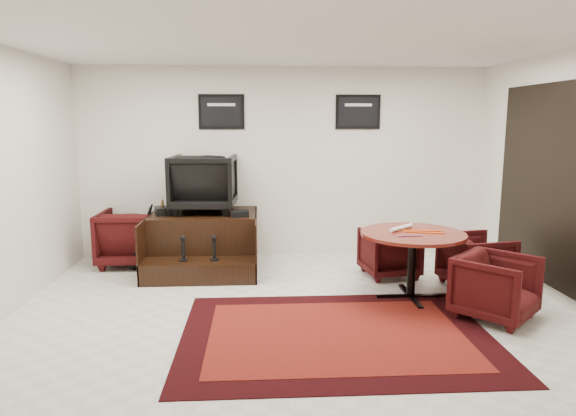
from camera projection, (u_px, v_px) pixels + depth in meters
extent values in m
plane|color=silver|center=(295.00, 315.00, 5.40)|extent=(6.00, 6.00, 0.00)
cube|color=silver|center=(283.00, 163.00, 7.63)|extent=(6.00, 0.02, 2.80)
cube|color=silver|center=(330.00, 240.00, 2.71)|extent=(6.00, 0.02, 2.80)
cube|color=white|center=(296.00, 39.00, 4.93)|extent=(6.00, 5.00, 0.02)
cube|color=black|center=(542.00, 183.00, 6.04)|extent=(0.05, 1.90, 2.30)
cube|color=black|center=(541.00, 183.00, 6.04)|extent=(0.02, 1.72, 2.12)
cube|color=black|center=(542.00, 183.00, 6.04)|extent=(0.03, 0.05, 2.12)
cube|color=black|center=(221.00, 112.00, 7.43)|extent=(0.66, 0.03, 0.50)
cube|color=black|center=(221.00, 112.00, 7.41)|extent=(0.58, 0.01, 0.42)
cube|color=silver|center=(221.00, 105.00, 7.39)|extent=(0.40, 0.00, 0.04)
cube|color=black|center=(358.00, 112.00, 7.54)|extent=(0.66, 0.03, 0.50)
cube|color=black|center=(358.00, 112.00, 7.53)|extent=(0.58, 0.01, 0.42)
cube|color=silver|center=(358.00, 105.00, 7.51)|extent=(0.40, 0.00, 0.04)
cube|color=black|center=(336.00, 335.00, 4.90)|extent=(2.94, 2.21, 0.01)
cube|color=#5D120D|center=(336.00, 334.00, 4.90)|extent=(2.42, 1.68, 0.01)
cube|color=black|center=(205.00, 239.00, 7.23)|extent=(1.46, 1.08, 0.76)
cube|color=black|center=(199.00, 271.00, 6.53)|extent=(1.46, 0.43, 0.27)
cube|color=black|center=(150.00, 243.00, 6.98)|extent=(0.02, 1.51, 0.76)
cube|color=black|center=(256.00, 242.00, 7.06)|extent=(0.02, 1.51, 0.76)
cylinder|color=black|center=(184.00, 260.00, 6.49)|extent=(0.11, 0.11, 0.02)
cylinder|color=black|center=(183.00, 250.00, 6.47)|extent=(0.04, 0.04, 0.24)
sphere|color=black|center=(183.00, 238.00, 6.44)|extent=(0.07, 0.07, 0.07)
cylinder|color=black|center=(215.00, 260.00, 6.51)|extent=(0.11, 0.11, 0.02)
cylinder|color=black|center=(214.00, 250.00, 6.49)|extent=(0.04, 0.04, 0.24)
sphere|color=black|center=(214.00, 238.00, 6.47)|extent=(0.07, 0.07, 0.07)
imported|color=black|center=(204.00, 180.00, 7.14)|extent=(0.90, 0.85, 0.90)
cube|color=black|center=(160.00, 211.00, 6.97)|extent=(0.19, 0.30, 0.11)
cube|color=black|center=(169.00, 210.00, 7.01)|extent=(0.19, 0.30, 0.11)
cube|color=black|center=(240.00, 214.00, 6.84)|extent=(0.25, 0.18, 0.08)
imported|color=black|center=(131.00, 235.00, 7.25)|extent=(0.85, 0.80, 0.86)
cylinder|color=#4F110B|center=(413.00, 234.00, 5.81)|extent=(1.18, 1.18, 0.04)
cylinder|color=black|center=(412.00, 265.00, 5.88)|extent=(0.09, 0.09, 0.70)
cube|color=black|center=(410.00, 296.00, 5.94)|extent=(0.79, 0.06, 0.03)
cube|color=black|center=(410.00, 296.00, 5.94)|extent=(0.06, 0.79, 0.03)
imported|color=black|center=(389.00, 250.00, 6.73)|extent=(0.75, 0.71, 0.69)
imported|color=black|center=(476.00, 258.00, 6.27)|extent=(0.77, 0.81, 0.72)
imported|color=black|center=(496.00, 284.00, 5.26)|extent=(0.98, 0.98, 0.74)
cylinder|color=silver|center=(401.00, 228.00, 5.94)|extent=(0.35, 0.31, 0.05)
cylinder|color=#F05B0D|center=(424.00, 232.00, 5.78)|extent=(0.44, 0.13, 0.01)
cylinder|color=#F05B0D|center=(422.00, 231.00, 5.88)|extent=(0.45, 0.07, 0.01)
cylinder|color=#4C1933|center=(402.00, 236.00, 5.60)|extent=(0.10, 0.03, 0.01)
cylinder|color=#4C1933|center=(408.00, 236.00, 5.60)|extent=(0.10, 0.03, 0.01)
cylinder|color=#4C1933|center=(413.00, 236.00, 5.61)|extent=(0.10, 0.03, 0.01)
cylinder|color=#4C1933|center=(419.00, 236.00, 5.61)|extent=(0.10, 0.03, 0.01)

